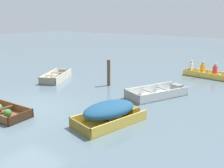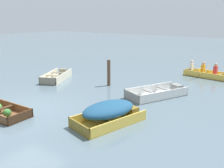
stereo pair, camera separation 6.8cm
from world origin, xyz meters
The scene contains 6 objects.
ground_plane centered at (0.00, 0.00, 0.00)m, with size 80.00×80.00×0.00m, color slate.
skiff_white_near_moored centered at (3.75, 4.70, 0.15)m, with size 2.28×3.03×0.42m.
skiff_cream_mid_moored centered at (-2.53, 4.39, 0.15)m, with size 1.95×2.75×0.42m.
skiff_yellow_outer_moored centered at (3.58, 0.95, 0.43)m, with size 1.83×2.69×0.76m.
rowboat_yellow_with_crew centered at (4.65, 9.84, 0.22)m, with size 3.30×2.19×0.91m.
mooring_post centered at (0.78, 4.92, 0.69)m, with size 0.18×0.18×1.38m, color brown.
Camera 1 is at (8.07, -5.60, 3.55)m, focal length 40.00 mm.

